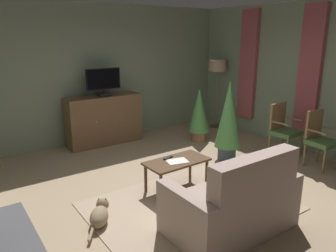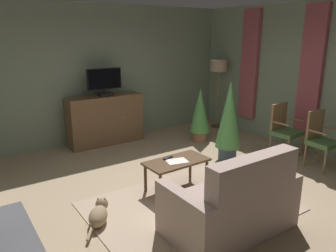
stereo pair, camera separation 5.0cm
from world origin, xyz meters
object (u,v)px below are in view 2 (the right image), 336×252
Objects in this scene: potted_plant_small_fern_corner at (200,113)px; potted_plant_on_hearth_side at (229,118)px; television at (105,81)px; floor_lamp at (219,70)px; tv_remote at (168,158)px; sofa_floral at (233,205)px; side_chair_nearest_door at (321,138)px; cat at (99,214)px; tv_cabinet at (106,121)px; side_chair_far_end at (284,128)px; coffee_table at (177,164)px; folded_newspaper at (177,161)px.

potted_plant_on_hearth_side is (-0.29, -1.15, 0.16)m from potted_plant_small_fern_corner.
television is 2.79m from floor_lamp.
tv_remote is 0.12× the size of sofa_floral.
floor_lamp is (0.30, 2.88, 0.89)m from side_chair_nearest_door.
potted_plant_small_fern_corner is 3.56m from cat.
potted_plant_on_hearth_side reaches higher than tv_cabinet.
side_chair_nearest_door is 3.85m from cat.
television is 3.58m from side_chair_far_end.
coffee_table is 0.97× the size of side_chair_nearest_door.
tv_cabinet reaches higher than side_chair_nearest_door.
side_chair_nearest_door is at bearing -52.86° from tv_cabinet.
sofa_floral is (-0.10, -1.23, -0.05)m from coffee_table.
floor_lamp is (2.77, -0.33, 0.10)m from television.
television reaches higher than cat.
sofa_floral is 2.89m from side_chair_far_end.
television is 3.24m from cat.
television is 0.49× the size of potted_plant_on_hearth_side.
potted_plant_small_fern_corner is at bearing -29.73° from tv_cabinet.
floor_lamp is (2.86, 2.04, 0.95)m from tv_remote.
sofa_floral is 2.46× the size of cat.
potted_plant_small_fern_corner is 1.92× the size of cat.
sofa_floral is 1.50× the size of side_chair_far_end.
floor_lamp reaches higher than television.
side_chair_nearest_door is at bearing -15.59° from coffee_table.
tv_cabinet is at bearing 123.79° from potted_plant_on_hearth_side.
tv_remote is at bearing -144.43° from floor_lamp.
tv_cabinet is at bearing 172.10° from floor_lamp.
floor_lamp reaches higher than sofa_floral.
sofa_floral is 1.60m from cat.
tv_cabinet reaches higher than side_chair_far_end.
side_chair_far_end is (2.46, -2.48, -0.79)m from television.
television is at bearing 102.71° from folded_newspaper.
cat is at bearing -158.85° from folded_newspaper.
sofa_floral reaches higher than side_chair_far_end.
potted_plant_small_fern_corner is at bearing 75.66° from potted_plant_on_hearth_side.
potted_plant_small_fern_corner is (-0.74, 1.56, 0.09)m from side_chair_far_end.
television reaches higher than side_chair_far_end.
side_chair_far_end is 1.14m from potted_plant_on_hearth_side.
sofa_floral is 1.51× the size of side_chair_nearest_door.
side_chair_nearest_door reaches higher than tv_remote.
potted_plant_small_fern_corner is at bearing -150.30° from floor_lamp.
potted_plant_small_fern_corner reaches higher than sofa_floral.
side_chair_far_end is 0.86× the size of potted_plant_small_fern_corner.
floor_lamp is at bearing 29.70° from potted_plant_small_fern_corner.
side_chair_nearest_door is (2.47, -3.26, 0.04)m from tv_cabinet.
sofa_floral is at bearing -80.34° from folded_newspaper.
potted_plant_on_hearth_side is at bearing -56.21° from tv_cabinet.
side_chair_far_end is 0.68× the size of potted_plant_on_hearth_side.
tv_remote is 0.17× the size of side_chair_nearest_door.
tv_cabinet is 9.10× the size of tv_remote.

